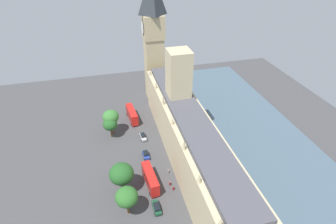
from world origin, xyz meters
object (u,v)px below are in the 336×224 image
at_px(parliament_building, 189,136).
at_px(plane_tree_slot_11, 127,197).
at_px(double_decker_bus_midblock, 150,178).
at_px(plane_tree_far_end, 110,124).
at_px(car_dark_green_near_tower, 157,207).
at_px(plane_tree_slot_12, 121,174).
at_px(pedestrian_by_river_gate, 170,183).
at_px(double_decker_bus_leading, 132,114).
at_px(pedestrian_corner, 173,188).
at_px(plane_tree_slot_10, 111,117).
at_px(car_blue_opposite_hall, 146,155).
at_px(car_silver_trailing, 143,137).
at_px(clock_tower, 153,37).
at_px(pedestrian_kerbside, 168,171).

distance_m(parliament_building, plane_tree_slot_11, 27.11).
height_order(double_decker_bus_midblock, plane_tree_far_end, plane_tree_far_end).
xyz_separation_m(car_dark_green_near_tower, plane_tree_slot_12, (7.79, -8.69, 5.75)).
bearing_deg(plane_tree_slot_12, pedestrian_by_river_gate, 173.78).
xyz_separation_m(double_decker_bus_leading, pedestrian_corner, (-6.54, 37.91, -1.94)).
bearing_deg(pedestrian_by_river_gate, plane_tree_slot_11, -38.38).
xyz_separation_m(double_decker_bus_midblock, plane_tree_slot_10, (8.71, -27.58, 4.64)).
bearing_deg(pedestrian_corner, plane_tree_far_end, -1.45).
height_order(car_blue_opposite_hall, car_dark_green_near_tower, same).
bearing_deg(double_decker_bus_leading, double_decker_bus_midblock, 85.14).
bearing_deg(pedestrian_by_river_gate, double_decker_bus_midblock, -80.90).
distance_m(car_silver_trailing, car_dark_green_near_tower, 30.51).
relative_size(clock_tower, double_decker_bus_leading, 4.87).
distance_m(double_decker_bus_midblock, pedestrian_corner, 7.21).
height_order(clock_tower, double_decker_bus_midblock, clock_tower).
bearing_deg(pedestrian_kerbside, plane_tree_slot_10, -34.38).
bearing_deg(car_silver_trailing, clock_tower, -112.95).
height_order(car_silver_trailing, car_dark_green_near_tower, same).
bearing_deg(parliament_building, plane_tree_far_end, -36.31).
bearing_deg(plane_tree_slot_10, double_decker_bus_leading, -140.20).
bearing_deg(car_dark_green_near_tower, pedestrian_by_river_gate, 51.64).
bearing_deg(car_dark_green_near_tower, pedestrian_corner, 39.94).
relative_size(double_decker_bus_midblock, plane_tree_slot_11, 1.20).
relative_size(plane_tree_far_end, plane_tree_slot_10, 0.79).
distance_m(pedestrian_corner, plane_tree_slot_11, 15.22).
xyz_separation_m(plane_tree_slot_11, plane_tree_slot_12, (0.42, -7.85, 0.27)).
height_order(car_blue_opposite_hall, pedestrian_kerbside, car_blue_opposite_hall).
bearing_deg(clock_tower, pedestrian_corner, 83.43).
bearing_deg(clock_tower, plane_tree_far_end, 50.23).
relative_size(car_dark_green_near_tower, plane_tree_slot_12, 0.49).
xyz_separation_m(car_dark_green_near_tower, plane_tree_slot_10, (8.61, -36.39, 6.38)).
bearing_deg(plane_tree_slot_11, car_silver_trailing, -106.92).
relative_size(double_decker_bus_midblock, pedestrian_kerbside, 7.02).
bearing_deg(car_silver_trailing, car_dark_green_near_tower, 83.80).
bearing_deg(plane_tree_slot_10, plane_tree_slot_12, 91.70).
bearing_deg(car_silver_trailing, pedestrian_kerbside, 100.83).
xyz_separation_m(pedestrian_by_river_gate, plane_tree_slot_12, (13.32, -1.45, 5.96)).
relative_size(double_decker_bus_leading, plane_tree_slot_12, 1.12).
distance_m(clock_tower, pedestrian_corner, 61.24).
distance_m(clock_tower, car_silver_trailing, 40.96).
xyz_separation_m(plane_tree_slot_10, plane_tree_slot_11, (-1.24, 35.55, -0.90)).
distance_m(parliament_building, car_silver_trailing, 20.05).
distance_m(parliament_building, clock_tower, 46.65).
xyz_separation_m(double_decker_bus_leading, plane_tree_slot_10, (8.12, 6.76, 4.64)).
bearing_deg(pedestrian_by_river_gate, car_blue_opposite_hall, -136.11).
bearing_deg(plane_tree_far_end, clock_tower, -129.77).
xyz_separation_m(car_silver_trailing, plane_tree_slot_12, (9.44, 21.78, 5.75)).
bearing_deg(pedestrian_kerbside, pedestrian_corner, 112.72).
bearing_deg(double_decker_bus_midblock, car_silver_trailing, 80.73).
relative_size(pedestrian_kerbside, pedestrian_corner, 0.99).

